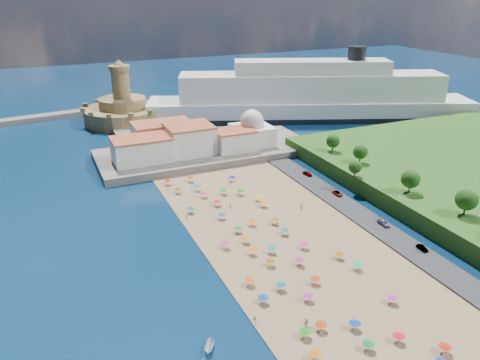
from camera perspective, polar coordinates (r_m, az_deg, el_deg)
name	(u,v)px	position (r m, az deg, el deg)	size (l,w,h in m)	color
ground	(263,240)	(133.16, 2.80, -7.26)	(700.00, 700.00, 0.00)	#071938
terrace	(207,152)	(197.53, -4.06, 3.44)	(90.00, 36.00, 3.00)	#59544C
jetty	(137,136)	(224.31, -12.47, 5.24)	(18.00, 70.00, 2.40)	#59544C
waterfront_buildings	(176,141)	(192.34, -7.84, 4.75)	(57.00, 29.00, 11.00)	silver
domed_building	(252,130)	(200.76, 1.48, 6.06)	(16.00, 16.00, 15.00)	silver
fortress	(123,110)	(251.35, -14.05, 8.27)	(40.00, 40.00, 32.40)	#97804B
cruise_ship	(310,98)	(253.99, 8.59, 9.87)	(169.21, 86.81, 37.59)	black
beach_parasols	(277,252)	(123.32, 4.55, -8.80)	(31.26, 114.46, 2.20)	gray
beachgoers	(260,237)	(131.99, 2.50, -6.97)	(39.47, 91.57, 1.89)	tan
parked_cars	(351,202)	(156.03, 13.41, -2.62)	(2.31, 62.39, 1.44)	gray
hillside_trees	(429,190)	(149.55, 22.04, -1.09)	(16.10, 106.10, 8.01)	#382314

